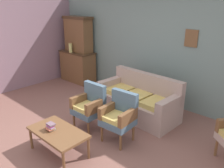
# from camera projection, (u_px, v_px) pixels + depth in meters

# --- Properties ---
(ground_plane) EXTENTS (7.68, 7.68, 0.00)m
(ground_plane) POSITION_uv_depth(u_px,v_px,m) (70.00, 141.00, 4.18)
(ground_plane) COLOR #84564C
(wall_back_with_decor) EXTENTS (6.40, 0.09, 2.70)m
(wall_back_with_decor) POSITION_uv_depth(u_px,v_px,m) (155.00, 47.00, 5.54)
(wall_back_with_decor) COLOR gray
(wall_back_with_decor) RESTS_ON ground
(side_cabinet) EXTENTS (1.16, 0.55, 0.93)m
(side_cabinet) POSITION_uv_depth(u_px,v_px,m) (78.00, 66.00, 7.16)
(side_cabinet) COLOR brown
(side_cabinet) RESTS_ON ground
(cabinet_upper_hutch) EXTENTS (0.99, 0.38, 1.03)m
(cabinet_upper_hutch) POSITION_uv_depth(u_px,v_px,m) (78.00, 34.00, 6.88)
(cabinet_upper_hutch) COLOR brown
(cabinet_upper_hutch) RESTS_ON side_cabinet
(vase_on_cabinet) EXTENTS (0.11, 0.11, 0.27)m
(vase_on_cabinet) POSITION_uv_depth(u_px,v_px,m) (70.00, 48.00, 6.87)
(vase_on_cabinet) COLOR #D0C66F
(vase_on_cabinet) RESTS_ON side_cabinet
(floral_couch) EXTENTS (1.81, 0.89, 0.90)m
(floral_couch) POSITION_uv_depth(u_px,v_px,m) (139.00, 101.00, 5.05)
(floral_couch) COLOR tan
(floral_couch) RESTS_ON ground
(armchair_by_doorway) EXTENTS (0.52, 0.49, 0.90)m
(armchair_by_doorway) POSITION_uv_depth(u_px,v_px,m) (90.00, 105.00, 4.46)
(armchair_by_doorway) COLOR slate
(armchair_by_doorway) RESTS_ON ground
(armchair_near_cabinet) EXTENTS (0.55, 0.52, 0.90)m
(armchair_near_cabinet) POSITION_uv_depth(u_px,v_px,m) (119.00, 115.00, 4.07)
(armchair_near_cabinet) COLOR slate
(armchair_near_cabinet) RESTS_ON ground
(coffee_table) EXTENTS (1.00, 0.56, 0.42)m
(coffee_table) POSITION_uv_depth(u_px,v_px,m) (58.00, 133.00, 3.74)
(coffee_table) COLOR brown
(coffee_table) RESTS_ON ground
(book_stack_on_table) EXTENTS (0.16, 0.13, 0.12)m
(book_stack_on_table) POSITION_uv_depth(u_px,v_px,m) (50.00, 127.00, 3.74)
(book_stack_on_table) COLOR gray
(book_stack_on_table) RESTS_ON coffee_table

